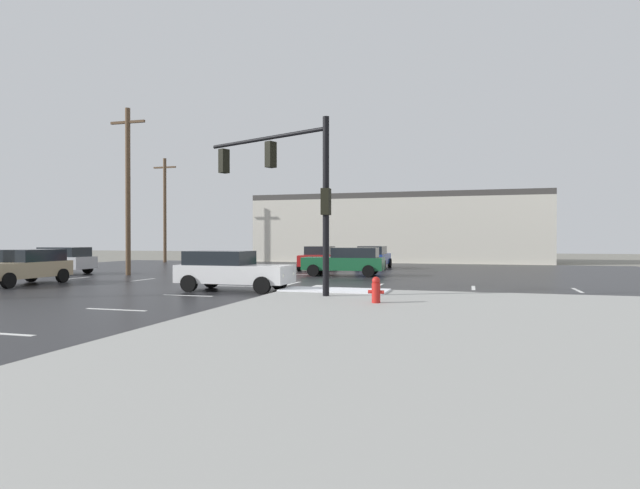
{
  "coord_description": "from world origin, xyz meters",
  "views": [
    {
      "loc": [
        9.87,
        -23.0,
        2.06
      ],
      "look_at": [
        1.22,
        7.25,
        1.76
      ],
      "focal_mm": 29.54,
      "sensor_mm": 36.0,
      "label": 1
    }
  ],
  "objects_px": {
    "traffic_signal_mast": "(291,179)",
    "sedan_blue": "(374,257)",
    "sedan_red": "(318,257)",
    "utility_pole_distant": "(165,208)",
    "utility_pole_far": "(128,188)",
    "sedan_green": "(347,261)",
    "fire_hydrant": "(376,290)",
    "sedan_white": "(231,270)",
    "sedan_silver": "(58,260)",
    "sedan_tan": "(24,266)"
  },
  "relations": [
    {
      "from": "sedan_blue",
      "to": "utility_pole_distant",
      "type": "height_order",
      "value": "utility_pole_distant"
    },
    {
      "from": "traffic_signal_mast",
      "to": "utility_pole_far",
      "type": "bearing_deg",
      "value": -9.71
    },
    {
      "from": "utility_pole_distant",
      "to": "fire_hydrant",
      "type": "bearing_deg",
      "value": -47.4
    },
    {
      "from": "sedan_tan",
      "to": "utility_pole_distant",
      "type": "distance_m",
      "value": 23.49
    },
    {
      "from": "sedan_green",
      "to": "utility_pole_distant",
      "type": "bearing_deg",
      "value": -35.57
    },
    {
      "from": "sedan_silver",
      "to": "sedan_tan",
      "type": "bearing_deg",
      "value": 122.16
    },
    {
      "from": "fire_hydrant",
      "to": "sedan_white",
      "type": "bearing_deg",
      "value": 152.38
    },
    {
      "from": "sedan_green",
      "to": "sedan_blue",
      "type": "distance_m",
      "value": 7.53
    },
    {
      "from": "sedan_white",
      "to": "sedan_tan",
      "type": "bearing_deg",
      "value": -179.78
    },
    {
      "from": "sedan_blue",
      "to": "sedan_red",
      "type": "bearing_deg",
      "value": 126.57
    },
    {
      "from": "sedan_red",
      "to": "sedan_green",
      "type": "xyz_separation_m",
      "value": [
        3.09,
        -5.01,
        0.0
      ]
    },
    {
      "from": "sedan_red",
      "to": "sedan_silver",
      "type": "height_order",
      "value": "same"
    },
    {
      "from": "traffic_signal_mast",
      "to": "sedan_green",
      "type": "height_order",
      "value": "traffic_signal_mast"
    },
    {
      "from": "sedan_silver",
      "to": "utility_pole_distant",
      "type": "bearing_deg",
      "value": -79.74
    },
    {
      "from": "utility_pole_far",
      "to": "utility_pole_distant",
      "type": "xyz_separation_m",
      "value": [
        -7.42,
        15.45,
        -0.13
      ]
    },
    {
      "from": "sedan_silver",
      "to": "sedan_blue",
      "type": "xyz_separation_m",
      "value": [
        16.91,
        10.74,
        0.0
      ]
    },
    {
      "from": "sedan_red",
      "to": "utility_pole_far",
      "type": "height_order",
      "value": "utility_pole_far"
    },
    {
      "from": "sedan_silver",
      "to": "sedan_white",
      "type": "height_order",
      "value": "same"
    },
    {
      "from": "sedan_white",
      "to": "utility_pole_distant",
      "type": "distance_m",
      "value": 28.24
    },
    {
      "from": "traffic_signal_mast",
      "to": "sedan_white",
      "type": "relative_size",
      "value": 1.34
    },
    {
      "from": "sedan_green",
      "to": "sedan_silver",
      "type": "relative_size",
      "value": 1.01
    },
    {
      "from": "sedan_red",
      "to": "sedan_tan",
      "type": "distance_m",
      "value": 17.52
    },
    {
      "from": "sedan_blue",
      "to": "traffic_signal_mast",
      "type": "bearing_deg",
      "value": 179.96
    },
    {
      "from": "sedan_red",
      "to": "sedan_silver",
      "type": "xyz_separation_m",
      "value": [
        -13.64,
        -8.23,
        0.0
      ]
    },
    {
      "from": "sedan_tan",
      "to": "utility_pole_far",
      "type": "height_order",
      "value": "utility_pole_far"
    },
    {
      "from": "sedan_red",
      "to": "sedan_blue",
      "type": "xyz_separation_m",
      "value": [
        3.28,
        2.52,
        0.0
      ]
    },
    {
      "from": "sedan_red",
      "to": "utility_pole_distant",
      "type": "xyz_separation_m",
      "value": [
        -16.43,
        7.5,
        4.0
      ]
    },
    {
      "from": "sedan_tan",
      "to": "sedan_blue",
      "type": "bearing_deg",
      "value": 142.33
    },
    {
      "from": "traffic_signal_mast",
      "to": "utility_pole_far",
      "type": "relative_size",
      "value": 0.64
    },
    {
      "from": "sedan_white",
      "to": "sedan_green",
      "type": "bearing_deg",
      "value": 75.96
    },
    {
      "from": "sedan_silver",
      "to": "sedan_blue",
      "type": "height_order",
      "value": "same"
    },
    {
      "from": "fire_hydrant",
      "to": "sedan_blue",
      "type": "bearing_deg",
      "value": 100.35
    },
    {
      "from": "sedan_red",
      "to": "utility_pole_far",
      "type": "relative_size",
      "value": 0.49
    },
    {
      "from": "sedan_tan",
      "to": "sedan_silver",
      "type": "xyz_separation_m",
      "value": [
        -4.0,
        6.4,
        0.0
      ]
    },
    {
      "from": "sedan_tan",
      "to": "sedan_silver",
      "type": "bearing_deg",
      "value": -148.69
    },
    {
      "from": "traffic_signal_mast",
      "to": "sedan_blue",
      "type": "xyz_separation_m",
      "value": [
        -0.29,
        18.45,
        -3.37
      ]
    },
    {
      "from": "sedan_tan",
      "to": "sedan_silver",
      "type": "relative_size",
      "value": 1.0
    },
    {
      "from": "sedan_white",
      "to": "utility_pole_far",
      "type": "bearing_deg",
      "value": 145.51
    },
    {
      "from": "sedan_red",
      "to": "sedan_white",
      "type": "xyz_separation_m",
      "value": [
        0.61,
        -14.65,
        0.0
      ]
    },
    {
      "from": "sedan_red",
      "to": "sedan_tan",
      "type": "xyz_separation_m",
      "value": [
        -9.64,
        -14.63,
        0.0
      ]
    },
    {
      "from": "fire_hydrant",
      "to": "sedan_white",
      "type": "height_order",
      "value": "sedan_white"
    },
    {
      "from": "sedan_red",
      "to": "utility_pole_distant",
      "type": "height_order",
      "value": "utility_pole_distant"
    },
    {
      "from": "traffic_signal_mast",
      "to": "sedan_tan",
      "type": "bearing_deg",
      "value": 17.04
    },
    {
      "from": "traffic_signal_mast",
      "to": "sedan_silver",
      "type": "xyz_separation_m",
      "value": [
        -17.21,
        7.71,
        -3.37
      ]
    },
    {
      "from": "utility_pole_distant",
      "to": "utility_pole_far",
      "type": "bearing_deg",
      "value": -64.34
    },
    {
      "from": "traffic_signal_mast",
      "to": "sedan_red",
      "type": "xyz_separation_m",
      "value": [
        -3.57,
        15.94,
        -3.37
      ]
    },
    {
      "from": "sedan_blue",
      "to": "fire_hydrant",
      "type": "bearing_deg",
      "value": -170.6
    },
    {
      "from": "sedan_green",
      "to": "utility_pole_far",
      "type": "bearing_deg",
      "value": 10.71
    },
    {
      "from": "fire_hydrant",
      "to": "traffic_signal_mast",
      "type": "bearing_deg",
      "value": 149.08
    },
    {
      "from": "sedan_silver",
      "to": "sedan_white",
      "type": "bearing_deg",
      "value": 155.9
    }
  ]
}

